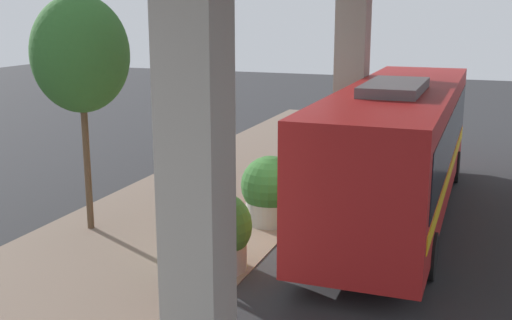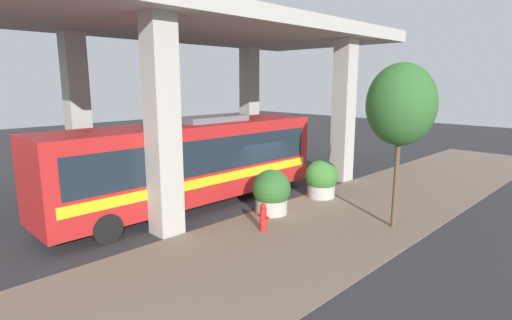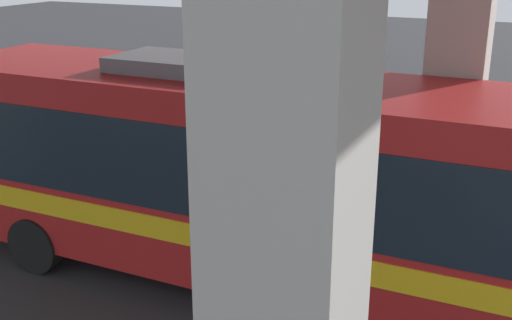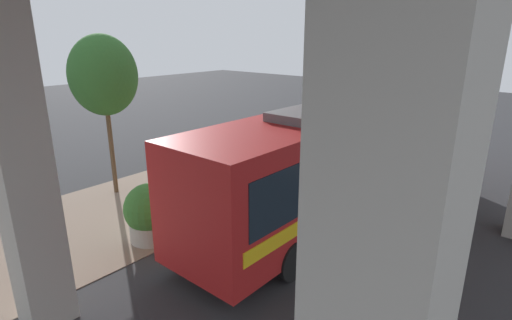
{
  "view_description": "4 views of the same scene",
  "coord_description": "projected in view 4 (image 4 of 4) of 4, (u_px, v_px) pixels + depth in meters",
  "views": [
    {
      "loc": [
        4.51,
        -13.67,
        5.41
      ],
      "look_at": [
        -0.78,
        0.6,
        1.84
      ],
      "focal_mm": 45.0,
      "sensor_mm": 36.0,
      "label": 1
    },
    {
      "loc": [
        -10.92,
        12.49,
        5.13
      ],
      "look_at": [
        0.23,
        1.3,
        2.04
      ],
      "focal_mm": 28.0,
      "sensor_mm": 36.0,
      "label": 2
    },
    {
      "loc": [
        10.97,
        6.81,
        5.41
      ],
      "look_at": [
        0.32,
        1.79,
        1.44
      ],
      "focal_mm": 45.0,
      "sensor_mm": 36.0,
      "label": 3
    },
    {
      "loc": [
        8.44,
        -7.9,
        5.76
      ],
      "look_at": [
        1.43,
        0.27,
        2.35
      ],
      "focal_mm": 28.0,
      "sensor_mm": 36.0,
      "label": 4
    }
  ],
  "objects": [
    {
      "name": "planter_front",
      "position": [
        230.0,
        182.0,
        13.8
      ],
      "size": [
        1.52,
        1.52,
        1.78
      ],
      "color": "#ADA89E",
      "rests_on": "ground"
    },
    {
      "name": "ground_plane",
      "position": [
        216.0,
        223.0,
        12.69
      ],
      "size": [
        80.0,
        80.0,
        0.0
      ],
      "primitive_type": "plane",
      "color": "#2D2D30",
      "rests_on": "ground"
    },
    {
      "name": "sidewalk_strip",
      "position": [
        159.0,
        199.0,
        14.55
      ],
      "size": [
        6.0,
        40.0,
        0.02
      ],
      "color": "#7A6656",
      "rests_on": "ground"
    },
    {
      "name": "bus",
      "position": [
        332.0,
        155.0,
        12.84
      ],
      "size": [
        2.78,
        12.08,
        3.73
      ],
      "color": "#B21E1E",
      "rests_on": "ground"
    },
    {
      "name": "street_tree_near",
      "position": [
        103.0,
        76.0,
        13.86
      ],
      "size": [
        2.34,
        2.34,
        5.78
      ],
      "color": "brown",
      "rests_on": "ground"
    },
    {
      "name": "planter_middle",
      "position": [
        150.0,
        213.0,
        11.47
      ],
      "size": [
        1.46,
        1.46,
        1.72
      ],
      "color": "#ADA89E",
      "rests_on": "ground"
    },
    {
      "name": "fire_hydrant",
      "position": [
        239.0,
        173.0,
        15.78
      ],
      "size": [
        0.49,
        0.24,
        1.02
      ],
      "color": "red",
      "rests_on": "ground"
    }
  ]
}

